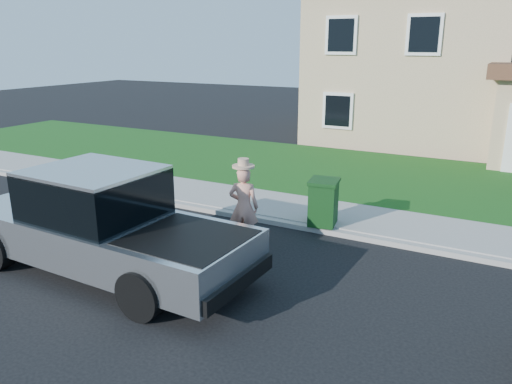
% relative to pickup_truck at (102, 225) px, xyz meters
% --- Properties ---
extents(ground, '(80.00, 80.00, 0.00)m').
position_rel_pickup_truck_xyz_m(ground, '(2.20, 1.03, -0.96)').
color(ground, black).
rests_on(ground, ground).
extents(curb, '(40.00, 0.20, 0.12)m').
position_rel_pickup_truck_xyz_m(curb, '(3.20, 3.93, -0.90)').
color(curb, gray).
rests_on(curb, ground).
extents(sidewalk, '(40.00, 2.00, 0.15)m').
position_rel_pickup_truck_xyz_m(sidewalk, '(3.20, 5.03, -0.88)').
color(sidewalk, gray).
rests_on(sidewalk, ground).
extents(lawn, '(40.00, 7.00, 0.10)m').
position_rel_pickup_truck_xyz_m(lawn, '(3.20, 9.53, -0.91)').
color(lawn, '#124012').
rests_on(lawn, ground).
extents(house, '(14.00, 11.30, 6.85)m').
position_rel_pickup_truck_xyz_m(house, '(3.51, 17.41, 2.21)').
color(house, tan).
rests_on(house, ground).
extents(pickup_truck, '(6.31, 2.51, 2.05)m').
position_rel_pickup_truck_xyz_m(pickup_truck, '(0.00, 0.00, 0.00)').
color(pickup_truck, black).
rests_on(pickup_truck, ground).
extents(woman, '(0.75, 0.59, 1.97)m').
position_rel_pickup_truck_xyz_m(woman, '(1.75, 2.39, -0.02)').
color(woman, '#E7977F').
rests_on(woman, ground).
extents(trash_bin, '(0.79, 0.87, 1.09)m').
position_rel_pickup_truck_xyz_m(trash_bin, '(2.93, 4.13, -0.25)').
color(trash_bin, '#0E3511').
rests_on(trash_bin, sidewalk).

